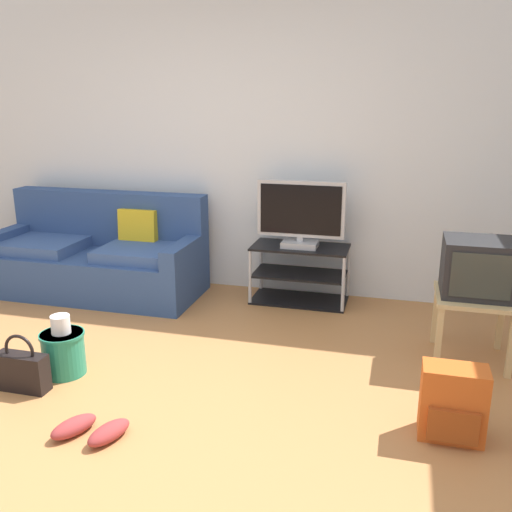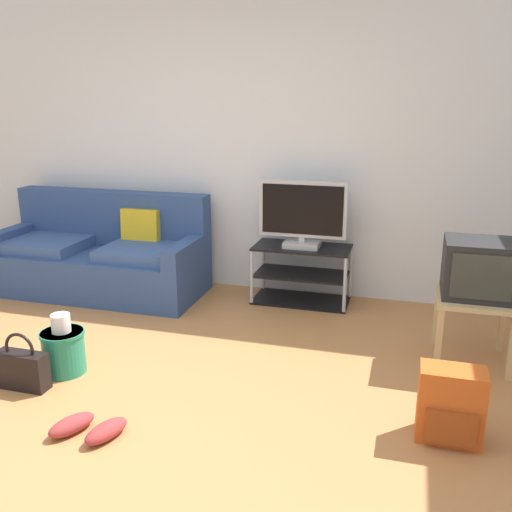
{
  "view_description": "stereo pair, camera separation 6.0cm",
  "coord_description": "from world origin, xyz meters",
  "px_view_note": "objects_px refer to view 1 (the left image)",
  "views": [
    {
      "loc": [
        1.46,
        -2.44,
        1.75
      ],
      "look_at": [
        0.52,
        1.1,
        0.7
      ],
      "focal_mm": 38.88,
      "sensor_mm": 36.0,
      "label": 1
    },
    {
      "loc": [
        1.51,
        -2.42,
        1.75
      ],
      "look_at": [
        0.52,
        1.1,
        0.7
      ],
      "focal_mm": 38.88,
      "sensor_mm": 36.0,
      "label": 2
    }
  ],
  "objects_px": {
    "crt_tv": "(478,267)",
    "cleaning_bucket": "(63,350)",
    "side_table": "(473,306)",
    "couch": "(99,257)",
    "sneakers_pair": "(91,429)",
    "tv_stand": "(300,274)",
    "flat_tv": "(301,215)",
    "backpack": "(453,404)",
    "handbag": "(22,370)"
  },
  "relations": [
    {
      "from": "cleaning_bucket",
      "to": "flat_tv",
      "type": "bearing_deg",
      "value": 53.92
    },
    {
      "from": "backpack",
      "to": "cleaning_bucket",
      "type": "height_order",
      "value": "cleaning_bucket"
    },
    {
      "from": "flat_tv",
      "to": "backpack",
      "type": "distance_m",
      "value": 2.22
    },
    {
      "from": "flat_tv",
      "to": "crt_tv",
      "type": "bearing_deg",
      "value": -30.06
    },
    {
      "from": "crt_tv",
      "to": "cleaning_bucket",
      "type": "bearing_deg",
      "value": -160.29
    },
    {
      "from": "backpack",
      "to": "cleaning_bucket",
      "type": "relative_size",
      "value": 1.0
    },
    {
      "from": "side_table",
      "to": "cleaning_bucket",
      "type": "height_order",
      "value": "side_table"
    },
    {
      "from": "backpack",
      "to": "handbag",
      "type": "xyz_separation_m",
      "value": [
        -2.53,
        -0.16,
        -0.07
      ]
    },
    {
      "from": "couch",
      "to": "handbag",
      "type": "relative_size",
      "value": 5.19
    },
    {
      "from": "tv_stand",
      "to": "sneakers_pair",
      "type": "xyz_separation_m",
      "value": [
        -0.7,
        -2.32,
        -0.21
      ]
    },
    {
      "from": "handbag",
      "to": "sneakers_pair",
      "type": "height_order",
      "value": "handbag"
    },
    {
      "from": "tv_stand",
      "to": "side_table",
      "type": "height_order",
      "value": "tv_stand"
    },
    {
      "from": "crt_tv",
      "to": "sneakers_pair",
      "type": "bearing_deg",
      "value": -143.38
    },
    {
      "from": "couch",
      "to": "sneakers_pair",
      "type": "relative_size",
      "value": 4.56
    },
    {
      "from": "couch",
      "to": "backpack",
      "type": "height_order",
      "value": "couch"
    },
    {
      "from": "crt_tv",
      "to": "side_table",
      "type": "bearing_deg",
      "value": -90.0
    },
    {
      "from": "cleaning_bucket",
      "to": "sneakers_pair",
      "type": "height_order",
      "value": "cleaning_bucket"
    },
    {
      "from": "flat_tv",
      "to": "handbag",
      "type": "height_order",
      "value": "flat_tv"
    },
    {
      "from": "side_table",
      "to": "handbag",
      "type": "height_order",
      "value": "side_table"
    },
    {
      "from": "tv_stand",
      "to": "sneakers_pair",
      "type": "height_order",
      "value": "tv_stand"
    },
    {
      "from": "flat_tv",
      "to": "side_table",
      "type": "relative_size",
      "value": 1.49
    },
    {
      "from": "couch",
      "to": "cleaning_bucket",
      "type": "bearing_deg",
      "value": -68.22
    },
    {
      "from": "couch",
      "to": "sneakers_pair",
      "type": "distance_m",
      "value": 2.42
    },
    {
      "from": "side_table",
      "to": "crt_tv",
      "type": "distance_m",
      "value": 0.27
    },
    {
      "from": "tv_stand",
      "to": "backpack",
      "type": "xyz_separation_m",
      "value": [
        1.16,
        -1.82,
        -0.05
      ]
    },
    {
      "from": "side_table",
      "to": "sneakers_pair",
      "type": "distance_m",
      "value": 2.55
    },
    {
      "from": "side_table",
      "to": "cleaning_bucket",
      "type": "bearing_deg",
      "value": -160.61
    },
    {
      "from": "tv_stand",
      "to": "crt_tv",
      "type": "height_order",
      "value": "crt_tv"
    },
    {
      "from": "crt_tv",
      "to": "backpack",
      "type": "relative_size",
      "value": 1.11
    },
    {
      "from": "handbag",
      "to": "tv_stand",
      "type": "bearing_deg",
      "value": 55.33
    },
    {
      "from": "sneakers_pair",
      "to": "tv_stand",
      "type": "bearing_deg",
      "value": 73.27
    },
    {
      "from": "side_table",
      "to": "crt_tv",
      "type": "relative_size",
      "value": 1.12
    },
    {
      "from": "flat_tv",
      "to": "couch",
      "type": "bearing_deg",
      "value": -174.24
    },
    {
      "from": "flat_tv",
      "to": "side_table",
      "type": "xyz_separation_m",
      "value": [
        1.34,
        -0.79,
        -0.4
      ]
    },
    {
      "from": "tv_stand",
      "to": "handbag",
      "type": "distance_m",
      "value": 2.41
    },
    {
      "from": "flat_tv",
      "to": "handbag",
      "type": "xyz_separation_m",
      "value": [
        -1.37,
        -1.96,
        -0.66
      ]
    },
    {
      "from": "tv_stand",
      "to": "cleaning_bucket",
      "type": "height_order",
      "value": "tv_stand"
    },
    {
      "from": "couch",
      "to": "handbag",
      "type": "bearing_deg",
      "value": -74.86
    },
    {
      "from": "side_table",
      "to": "sneakers_pair",
      "type": "bearing_deg",
      "value": -143.67
    },
    {
      "from": "couch",
      "to": "sneakers_pair",
      "type": "xyz_separation_m",
      "value": [
        1.15,
        -2.11,
        -0.28
      ]
    },
    {
      "from": "crt_tv",
      "to": "cleaning_bucket",
      "type": "height_order",
      "value": "crt_tv"
    },
    {
      "from": "couch",
      "to": "backpack",
      "type": "relative_size",
      "value": 4.75
    },
    {
      "from": "flat_tv",
      "to": "sneakers_pair",
      "type": "relative_size",
      "value": 1.78
    },
    {
      "from": "sneakers_pair",
      "to": "handbag",
      "type": "bearing_deg",
      "value": 153.35
    },
    {
      "from": "tv_stand",
      "to": "crt_tv",
      "type": "bearing_deg",
      "value": -30.77
    },
    {
      "from": "couch",
      "to": "sneakers_pair",
      "type": "bearing_deg",
      "value": -61.35
    },
    {
      "from": "flat_tv",
      "to": "crt_tv",
      "type": "distance_m",
      "value": 1.56
    },
    {
      "from": "cleaning_bucket",
      "to": "couch",
      "type": "bearing_deg",
      "value": 111.78
    },
    {
      "from": "backpack",
      "to": "cleaning_bucket",
      "type": "bearing_deg",
      "value": -167.61
    },
    {
      "from": "couch",
      "to": "side_table",
      "type": "relative_size",
      "value": 3.82
    }
  ]
}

